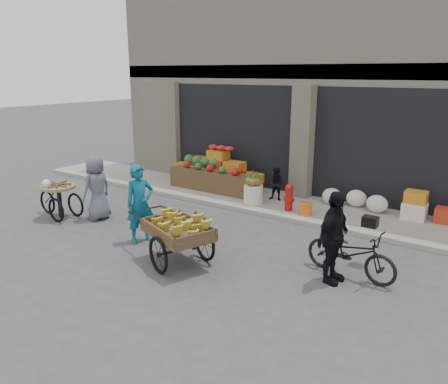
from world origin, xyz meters
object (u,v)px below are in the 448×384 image
Objects in this scene: orange_bucket at (306,209)px; banana_cart at (176,227)px; fire_hydrant at (289,196)px; bicycle at (351,253)px; tricycle_cart at (59,196)px; pineapple_bin at (253,194)px; seated_person at (277,184)px; cyclist at (333,238)px; vendor_woman at (140,204)px; vendor_grey at (97,188)px.

orange_bucket is 3.99m from banana_cart.
bicycle is (2.51, -2.55, -0.05)m from fire_hydrant.
fire_hydrant is 0.28× the size of banana_cart.
pineapple_bin is at bearing 45.70° from tricycle_cart.
seated_person is 4.70m from cyclist.
bicycle is at bearing 45.35° from banana_cart.
fire_hydrant is at bearing 37.78° from tricycle_cart.
cyclist is (-0.20, -0.40, 0.38)m from bicycle.
vendor_woman is at bearing -117.57° from fire_hydrant.
seated_person is at bearing 139.50° from vendor_grey.
fire_hydrant is 0.76× the size of seated_person.
banana_cart reaches higher than fire_hydrant.
vendor_woman is 1.05× the size of vendor_grey.
cyclist is at bearing -51.88° from fire_hydrant.
fire_hydrant is at bearing 104.29° from banana_cart.
orange_bucket is at bearing 34.67° from tricycle_cart.
seated_person is 4.30m from vendor_woman.
banana_cart is 1.58× the size of vendor_grey.
vendor_woman is (-1.12, -4.14, 0.27)m from seated_person.
banana_cart is (0.26, -4.55, 0.14)m from seated_person.
vendor_woman is at bearing -175.84° from banana_cart.
banana_cart is 4.28m from tricycle_cart.
orange_bucket is 0.19× the size of cyclist.
banana_cart is 1.50× the size of vendor_woman.
pineapple_bin is at bearing 177.40° from fire_hydrant.
seated_person is (-0.70, 0.65, 0.08)m from fire_hydrant.
cyclist is (6.11, 0.08, 0.02)m from vendor_grey.
bicycle is (4.34, 0.94, -0.41)m from vendor_woman.
cyclist is at bearing 39.83° from banana_cart.
fire_hydrant is 3.76m from cyclist.
seated_person is (0.40, 0.60, 0.21)m from pineapple_bin.
banana_cart is at bearing -80.55° from pineapple_bin.
pineapple_bin is 4.02m from banana_cart.
pineapple_bin is at bearing 138.38° from vendor_grey.
orange_bucket is 3.21m from bicycle.
pineapple_bin is 4.45m from bicycle.
fire_hydrant is 3.95m from vendor_woman.
cyclist reaches higher than seated_person.
orange_bucket is 5.26m from vendor_grey.
orange_bucket is at bearing 124.32° from vendor_grey.
banana_cart reaches higher than tricycle_cart.
vendor_grey reaches higher than banana_cart.
vendor_woman reaches higher than cyclist.
seated_person is at bearing 47.16° from tricycle_cart.
vendor_woman reaches higher than pineapple_bin.
bicycle is at bearing 93.93° from vendor_grey.
vendor_woman is at bearing 76.44° from vendor_grey.
banana_cart is at bearing 115.68° from cyclist.
seated_person is 0.56× the size of cyclist.
vendor_woman is (-1.38, 0.41, 0.13)m from banana_cart.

